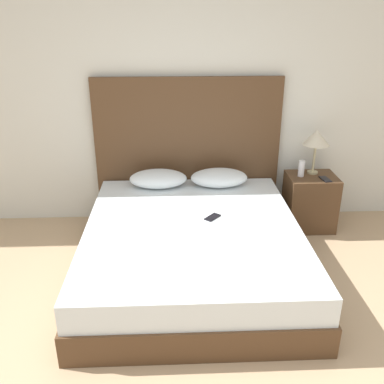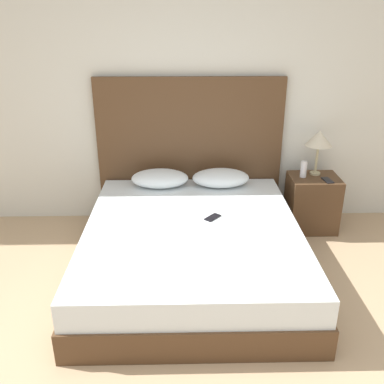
{
  "view_description": "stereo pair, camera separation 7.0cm",
  "coord_description": "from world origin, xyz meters",
  "px_view_note": "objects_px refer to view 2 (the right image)",
  "views": [
    {
      "loc": [
        -0.2,
        -1.63,
        2.07
      ],
      "look_at": [
        -0.06,
        1.56,
        0.7
      ],
      "focal_mm": 40.0,
      "sensor_mm": 36.0,
      "label": 1
    },
    {
      "loc": [
        -0.13,
        -1.63,
        2.07
      ],
      "look_at": [
        -0.06,
        1.56,
        0.7
      ],
      "focal_mm": 40.0,
      "sensor_mm": 36.0,
      "label": 2
    }
  ],
  "objects_px": {
    "phone_on_bed": "(213,217)",
    "nightstand": "(312,203)",
    "table_lamp": "(319,139)",
    "bed": "(192,249)",
    "phone_on_nightstand": "(328,180)"
  },
  "relations": [
    {
      "from": "bed",
      "to": "phone_on_bed",
      "type": "bearing_deg",
      "value": 36.04
    },
    {
      "from": "phone_on_bed",
      "to": "nightstand",
      "type": "bearing_deg",
      "value": 31.97
    },
    {
      "from": "phone_on_bed",
      "to": "table_lamp",
      "type": "relative_size",
      "value": 0.36
    },
    {
      "from": "table_lamp",
      "to": "phone_on_nightstand",
      "type": "distance_m",
      "value": 0.4
    },
    {
      "from": "bed",
      "to": "table_lamp",
      "type": "height_order",
      "value": "table_lamp"
    },
    {
      "from": "table_lamp",
      "to": "phone_on_nightstand",
      "type": "relative_size",
      "value": 2.8
    },
    {
      "from": "phone_on_bed",
      "to": "phone_on_nightstand",
      "type": "xyz_separation_m",
      "value": [
        1.14,
        0.55,
        0.11
      ]
    },
    {
      "from": "phone_on_bed",
      "to": "nightstand",
      "type": "xyz_separation_m",
      "value": [
        1.05,
        0.65,
        -0.18
      ]
    },
    {
      "from": "bed",
      "to": "nightstand",
      "type": "xyz_separation_m",
      "value": [
        1.22,
        0.78,
        0.06
      ]
    },
    {
      "from": "nightstand",
      "to": "bed",
      "type": "bearing_deg",
      "value": -147.42
    },
    {
      "from": "phone_on_nightstand",
      "to": "table_lamp",
      "type": "bearing_deg",
      "value": 111.86
    },
    {
      "from": "bed",
      "to": "phone_on_bed",
      "type": "distance_m",
      "value": 0.32
    },
    {
      "from": "table_lamp",
      "to": "phone_on_bed",
      "type": "bearing_deg",
      "value": -145.55
    },
    {
      "from": "bed",
      "to": "nightstand",
      "type": "height_order",
      "value": "nightstand"
    },
    {
      "from": "phone_on_nightstand",
      "to": "nightstand",
      "type": "bearing_deg",
      "value": 133.04
    }
  ]
}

